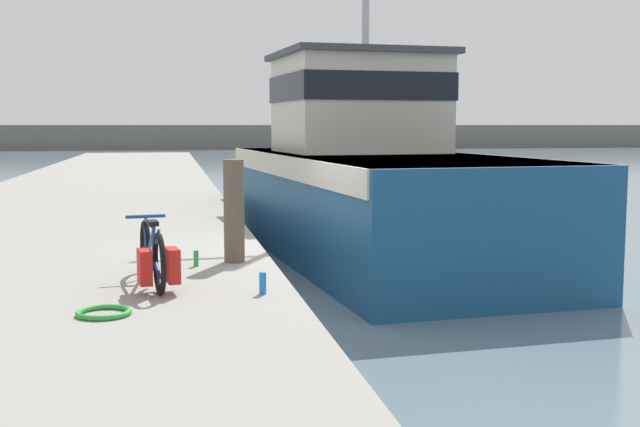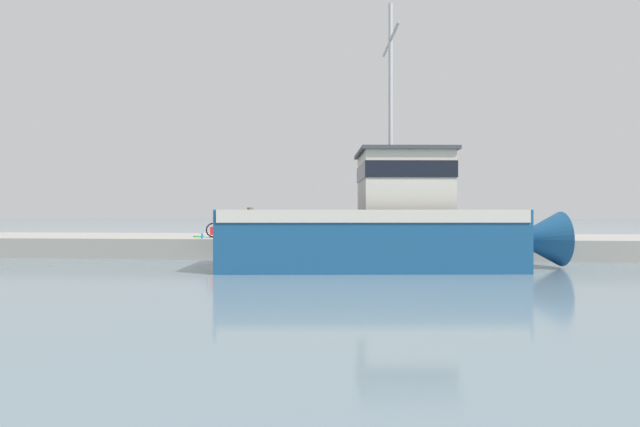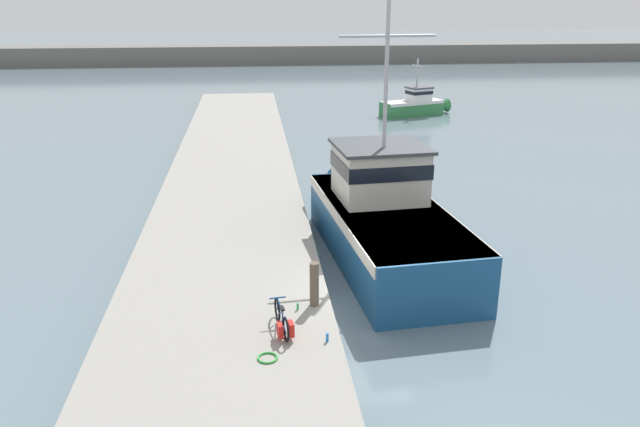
{
  "view_description": "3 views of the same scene",
  "coord_description": "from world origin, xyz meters",
  "views": [
    {
      "loc": [
        -2.51,
        -10.98,
        2.53
      ],
      "look_at": [
        -0.26,
        0.95,
        1.19
      ],
      "focal_mm": 45.0,
      "sensor_mm": 36.0,
      "label": 1
    },
    {
      "loc": [
        18.46,
        3.43,
        1.87
      ],
      "look_at": [
        0.08,
        1.98,
        1.86
      ],
      "focal_mm": 28.0,
      "sensor_mm": 36.0,
      "label": 2
    },
    {
      "loc": [
        -3.29,
        -16.64,
        9.01
      ],
      "look_at": [
        -0.98,
        4.19,
        1.71
      ],
      "focal_mm": 35.0,
      "sensor_mm": 36.0,
      "label": 3
    }
  ],
  "objects": [
    {
      "name": "hose_coil",
      "position": [
        -3.12,
        -3.65,
        0.85
      ],
      "size": [
        0.5,
        0.5,
        0.05
      ],
      "primitive_type": "torus",
      "color": "green",
      "rests_on": "dock_pier"
    },
    {
      "name": "fishing_boat_main",
      "position": [
        1.34,
        4.25,
        1.49
      ],
      "size": [
        4.64,
        11.72,
        9.03
      ],
      "rotation": [
        0.0,
        0.0,
        0.09
      ],
      "color": "navy",
      "rests_on": "ground_plane"
    },
    {
      "name": "mooring_post",
      "position": [
        -1.72,
        -1.04,
        1.47
      ],
      "size": [
        0.26,
        0.26,
        1.28
      ],
      "primitive_type": "cylinder",
      "color": "brown",
      "rests_on": "dock_pier"
    },
    {
      "name": "water_bottle_by_bike",
      "position": [
        -1.6,
        -3.02,
        0.93
      ],
      "size": [
        0.07,
        0.07,
        0.22
      ],
      "primitive_type": "cylinder",
      "color": "blue",
      "rests_on": "dock_pier"
    },
    {
      "name": "dock_pier",
      "position": [
        -4.35,
        0.0,
        0.41
      ],
      "size": [
        6.23,
        80.0,
        0.82
      ],
      "primitive_type": "cube",
      "color": "gray",
      "rests_on": "ground_plane"
    },
    {
      "name": "ground_plane",
      "position": [
        0.0,
        0.0,
        0.0
      ],
      "size": [
        320.0,
        320.0,
        0.0
      ],
      "primitive_type": "plane",
      "color": "slate"
    },
    {
      "name": "bicycle_touring",
      "position": [
        -2.68,
        -2.48,
        1.15
      ],
      "size": [
        0.59,
        1.72,
        0.71
      ],
      "rotation": [
        0.0,
        0.0,
        0.15
      ],
      "color": "black",
      "rests_on": "dock_pier"
    },
    {
      "name": "far_shoreline",
      "position": [
        30.0,
        74.67,
        1.26
      ],
      "size": [
        180.0,
        5.0,
        2.52
      ],
      "primitive_type": "cube",
      "color": "slate",
      "rests_on": "ground_plane"
    },
    {
      "name": "water_bottle_on_curb",
      "position": [
        -2.21,
        -1.26,
        0.92
      ],
      "size": [
        0.06,
        0.06,
        0.19
      ],
      "primitive_type": "cylinder",
      "color": "green",
      "rests_on": "dock_pier"
    },
    {
      "name": "boat_blue_far",
      "position": [
        9.79,
        32.1,
        0.88
      ],
      "size": [
        6.13,
        3.31,
        4.43
      ],
      "rotation": [
        0.0,
        0.0,
        -1.23
      ],
      "color": "#337F47",
      "rests_on": "ground_plane"
    }
  ]
}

